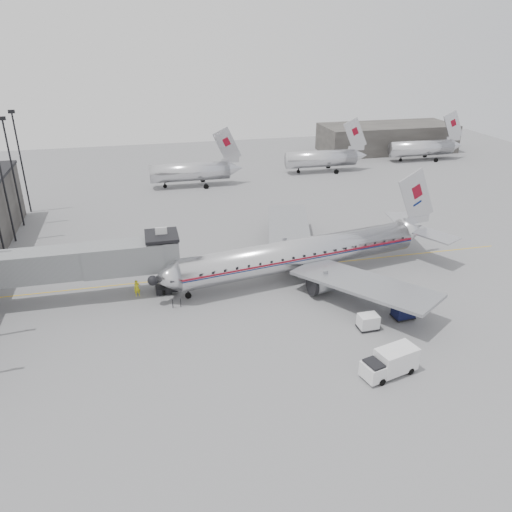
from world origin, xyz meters
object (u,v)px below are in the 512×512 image
Objects in this scene: service_van at (390,362)px; airliner at (305,253)px; baggage_cart_white at (368,322)px; baggage_cart_navy at (404,311)px; ramp_worker at (137,288)px.

airliner is at bearing 78.85° from service_van.
service_van is at bearing -101.57° from baggage_cart_white.
baggage_cart_navy is 1.18× the size of ramp_worker.
baggage_cart_white is at bearing 65.53° from service_van.
baggage_cart_white is 1.06× the size of ramp_worker.
baggage_cart_white is at bearing -39.44° from ramp_worker.
baggage_cart_navy is at bearing -33.42° from ramp_worker.
airliner reaches higher than ramp_worker.
baggage_cart_white is 23.83m from ramp_worker.
airliner reaches higher than baggage_cart_white.
airliner is 16.37× the size of baggage_cart_navy.
ramp_worker is (-20.90, 11.46, 0.12)m from baggage_cart_white.
baggage_cart_navy is at bearing 40.63° from service_van.
baggage_cart_navy is at bearing 11.81° from baggage_cart_white.
service_van reaches higher than baggage_cart_white.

